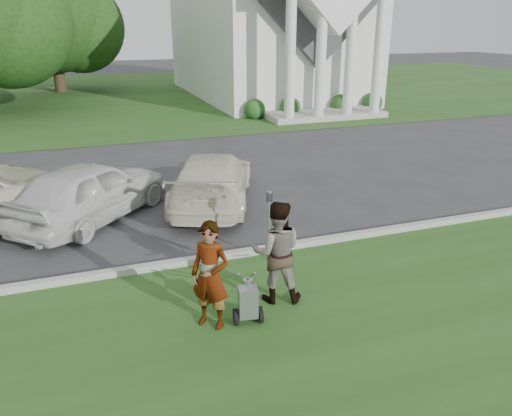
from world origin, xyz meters
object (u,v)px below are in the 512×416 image
church (267,0)px  striping_cart (248,303)px  car_b (90,191)px  car_c (212,179)px  person_right (277,253)px  tree_back (52,21)px  parking_meter_near (269,217)px  person_left (210,276)px

church → striping_cart: (-9.87, -24.97, -5.56)m
car_b → car_c: car_b is taller
person_right → car_b: (-2.90, 5.16, -0.16)m
striping_cart → car_b: size_ratio=0.22×
church → car_c: 21.74m
church → person_right: bearing=-110.5°
tree_back → car_c: size_ratio=1.99×
tree_back → parking_meter_near: (4.32, -29.76, -3.78)m
church → tree_back: church is taller
church → car_b: church is taller
church → car_c: bearing=-114.9°
tree_back → car_c: tree_back is taller
person_left → car_b: person_left is taller
church → car_b: (-12.06, -19.27, -5.17)m
car_c → car_b: bearing=23.9°
person_left → person_right: bearing=60.2°
person_right → car_c: size_ratio=0.39×
person_left → church: bearing=110.3°
person_left → car_b: bearing=149.2°
tree_back → car_b: tree_back is taller
parking_meter_near → car_b: 4.94m
person_left → car_c: 5.92m
church → person_right: church is taller
person_left → parking_meter_near: 2.63m
car_c → church: bearing=-93.7°
parking_meter_near → car_b: (-3.37, 3.61, -0.18)m
striping_cart → car_b: car_b is taller
striping_cart → car_b: (-2.19, 5.70, 0.39)m
church → car_c: (-8.90, -19.13, -5.24)m
striping_cart → parking_meter_near: (1.18, 2.09, 0.57)m
person_right → car_c: bearing=-73.6°
car_b → person_left: bearing=149.6°
person_left → parking_meter_near: person_left is taller
striping_cart → car_c: (0.97, 5.84, 0.32)m
church → parking_meter_near: 24.98m
church → person_left: church is taller
tree_back → car_b: 26.46m
person_right → parking_meter_near: size_ratio=1.24×
parking_meter_near → striping_cart: bearing=-119.5°
church → person_left: size_ratio=13.30×
striping_cart → person_right: size_ratio=0.54×
tree_back → person_left: (2.56, -31.71, -3.82)m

